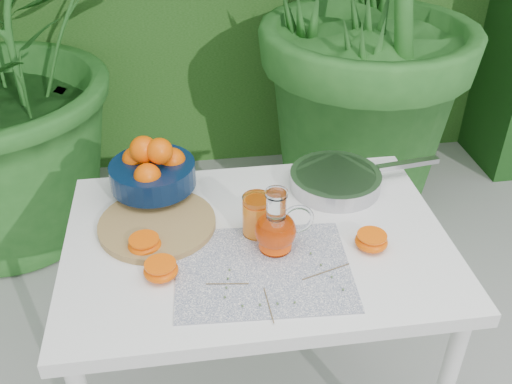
{
  "coord_description": "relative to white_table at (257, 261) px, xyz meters",
  "views": [
    {
      "loc": [
        -0.03,
        -1.22,
        1.69
      ],
      "look_at": [
        0.14,
        -0.04,
        0.88
      ],
      "focal_mm": 40.0,
      "sensor_mm": 36.0,
      "label": 1
    }
  ],
  "objects": [
    {
      "name": "saute_pan",
      "position": [
        0.27,
        0.2,
        0.11
      ],
      "size": [
        0.48,
        0.3,
        0.05
      ],
      "color": "#A8A8AC",
      "rests_on": "white_table"
    },
    {
      "name": "placemat",
      "position": [
        -0.0,
        -0.13,
        0.08
      ],
      "size": [
        0.44,
        0.35,
        0.0
      ],
      "primitive_type": "cube",
      "rotation": [
        0.0,
        0.0,
        -0.05
      ],
      "color": "#0B1A41",
      "rests_on": "white_table"
    },
    {
      "name": "juice_tumbler",
      "position": [
        0.0,
        0.02,
        0.14
      ],
      "size": [
        0.1,
        0.1,
        0.11
      ],
      "color": "white",
      "rests_on": "white_table"
    },
    {
      "name": "juice_pitcher",
      "position": [
        0.04,
        -0.05,
        0.15
      ],
      "size": [
        0.15,
        0.11,
        0.17
      ],
      "color": "white",
      "rests_on": "white_table"
    },
    {
      "name": "fruit_bowl",
      "position": [
        -0.26,
        0.24,
        0.17
      ],
      "size": [
        0.28,
        0.28,
        0.19
      ],
      "color": "black",
      "rests_on": "white_table"
    },
    {
      "name": "orange_halves",
      "position": [
        -0.09,
        -0.07,
        0.1
      ],
      "size": [
        0.67,
        0.2,
        0.04
      ],
      "color": "#FC5F02",
      "rests_on": "white_table"
    },
    {
      "name": "thyme_sprigs",
      "position": [
        0.02,
        -0.19,
        0.09
      ],
      "size": [
        0.36,
        0.22,
        0.01
      ],
      "color": "brown",
      "rests_on": "white_table"
    },
    {
      "name": "white_table",
      "position": [
        0.0,
        0.0,
        0.0
      ],
      "size": [
        1.0,
        0.7,
        0.75
      ],
      "color": "white",
      "rests_on": "ground"
    },
    {
      "name": "cutting_board",
      "position": [
        -0.26,
        0.08,
        0.09
      ],
      "size": [
        0.32,
        0.32,
        0.02
      ],
      "primitive_type": "cylinder",
      "rotation": [
        0.0,
        0.0,
        -0.01
      ],
      "color": "olive",
      "rests_on": "white_table"
    }
  ]
}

